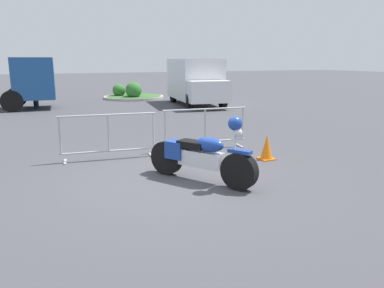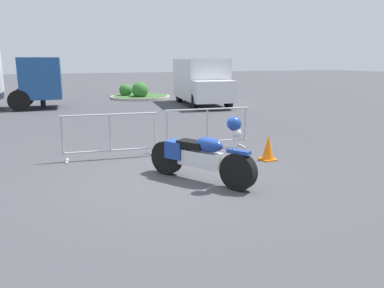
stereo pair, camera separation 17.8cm
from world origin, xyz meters
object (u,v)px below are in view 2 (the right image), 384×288
at_px(delivery_van, 201,80).
at_px(traffic_cone, 268,148).
at_px(motorcycle, 200,156).
at_px(crowd_barrier_near, 110,136).
at_px(crowd_barrier_far, 207,128).
at_px(pedestrian, 42,88).

distance_m(delivery_van, traffic_cone, 11.07).
height_order(motorcycle, crowd_barrier_near, motorcycle).
distance_m(crowd_barrier_far, traffic_cone, 1.77).
relative_size(crowd_barrier_near, traffic_cone, 3.75).
xyz_separation_m(motorcycle, traffic_cone, (2.10, 0.81, -0.22)).
bearing_deg(delivery_van, traffic_cone, -7.37).
relative_size(delivery_van, traffic_cone, 8.88).
bearing_deg(crowd_barrier_near, motorcycle, -61.95).
xyz_separation_m(motorcycle, crowd_barrier_near, (-1.25, 2.34, 0.05)).
bearing_deg(pedestrian, traffic_cone, 91.98).
height_order(delivery_van, traffic_cone, delivery_van).
xyz_separation_m(crowd_barrier_far, pedestrian, (-3.66, 11.12, 0.37)).
bearing_deg(delivery_van, motorcycle, -15.59).
bearing_deg(crowd_barrier_far, crowd_barrier_near, 180.00).
xyz_separation_m(crowd_barrier_near, traffic_cone, (3.35, -1.53, -0.27)).
xyz_separation_m(crowd_barrier_near, crowd_barrier_far, (2.50, 0.00, 0.00)).
xyz_separation_m(pedestrian, traffic_cone, (4.51, -12.65, -0.63)).
bearing_deg(motorcycle, pedestrian, 159.34).
distance_m(crowd_barrier_near, pedestrian, 11.19).
height_order(crowd_barrier_far, delivery_van, delivery_van).
height_order(crowd_barrier_far, pedestrian, pedestrian).
bearing_deg(traffic_cone, pedestrian, 109.63).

